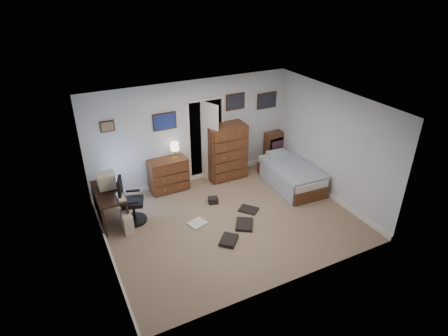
{
  "coord_description": "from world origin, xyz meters",
  "views": [
    {
      "loc": [
        -3.01,
        -5.69,
        4.62
      ],
      "look_at": [
        -0.0,
        0.3,
        1.1
      ],
      "focal_mm": 30.0,
      "sensor_mm": 36.0,
      "label": 1
    }
  ],
  "objects_px": {
    "office_chair": "(130,205)",
    "low_dresser": "(168,175)",
    "computer_desk": "(105,199)",
    "tall_dresser": "(226,151)",
    "bed": "(290,175)"
  },
  "relations": [
    {
      "from": "computer_desk",
      "to": "tall_dresser",
      "type": "relative_size",
      "value": 0.84
    },
    {
      "from": "office_chair",
      "to": "low_dresser",
      "type": "relative_size",
      "value": 1.15
    },
    {
      "from": "low_dresser",
      "to": "bed",
      "type": "height_order",
      "value": "low_dresser"
    },
    {
      "from": "office_chair",
      "to": "tall_dresser",
      "type": "relative_size",
      "value": 0.74
    },
    {
      "from": "tall_dresser",
      "to": "bed",
      "type": "distance_m",
      "value": 1.67
    },
    {
      "from": "computer_desk",
      "to": "bed",
      "type": "bearing_deg",
      "value": -6.55
    },
    {
      "from": "low_dresser",
      "to": "tall_dresser",
      "type": "relative_size",
      "value": 0.64
    },
    {
      "from": "office_chair",
      "to": "tall_dresser",
      "type": "height_order",
      "value": "tall_dresser"
    },
    {
      "from": "bed",
      "to": "computer_desk",
      "type": "bearing_deg",
      "value": 176.7
    },
    {
      "from": "office_chair",
      "to": "tall_dresser",
      "type": "distance_m",
      "value": 2.78
    },
    {
      "from": "computer_desk",
      "to": "low_dresser",
      "type": "distance_m",
      "value": 1.68
    },
    {
      "from": "computer_desk",
      "to": "office_chair",
      "type": "distance_m",
      "value": 0.53
    },
    {
      "from": "office_chair",
      "to": "low_dresser",
      "type": "xyz_separation_m",
      "value": [
        1.13,
        0.88,
        0.0
      ]
    },
    {
      "from": "low_dresser",
      "to": "bed",
      "type": "distance_m",
      "value": 2.93
    },
    {
      "from": "computer_desk",
      "to": "bed",
      "type": "relative_size",
      "value": 0.64
    }
  ]
}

